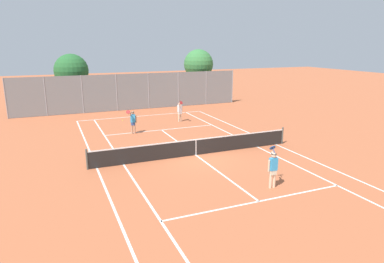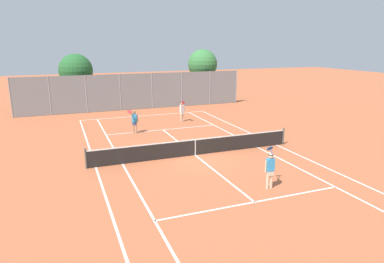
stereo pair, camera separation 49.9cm
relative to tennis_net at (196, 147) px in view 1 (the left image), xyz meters
The scene contains 11 objects.
ground_plane 0.51m from the tennis_net, ahead, with size 120.00×120.00×0.00m, color #B25B38.
court_line_markings 0.51m from the tennis_net, ahead, with size 11.10×23.90×0.01m.
tennis_net is the anchor object (origin of this frame).
player_near_side 5.62m from the tennis_net, 76.60° to the right, with size 0.69×0.73×1.77m.
player_far_left 6.53m from the tennis_net, 109.31° to the left, with size 0.82×0.70×1.77m.
player_far_right 8.78m from the tennis_net, 75.14° to the left, with size 0.51×0.85×1.77m.
loose_tennis_ball_0 11.50m from the tennis_net, 110.03° to the left, with size 0.07×0.07×0.07m, color #D1DB33.
loose_tennis_ball_1 10.83m from the tennis_net, 100.68° to the left, with size 0.07×0.07×0.07m, color #D1DB33.
back_fence 15.19m from the tennis_net, 90.00° to the left, with size 21.67×0.08×3.45m.
tree_behind_left 19.68m from the tennis_net, 105.69° to the left, with size 3.27×3.27×5.25m.
tree_behind_right 19.70m from the tennis_net, 65.87° to the left, with size 3.20×3.20×5.61m.
Camera 1 is at (-7.36, -17.00, 6.14)m, focal length 32.00 mm.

